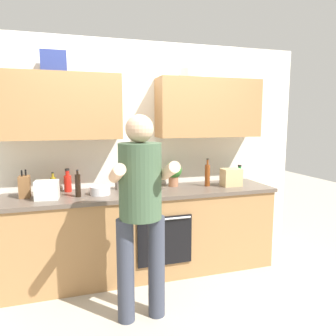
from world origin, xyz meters
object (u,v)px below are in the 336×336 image
Objects in this scene: bottle_hotsauce at (68,182)px; bottle_oil at (53,185)px; bottle_soy at (78,185)px; person_standing at (141,202)px; bottle_soda at (239,176)px; mixing_bowl at (100,190)px; grocery_bag_produce at (47,190)px; potted_herb at (173,172)px; knife_block at (25,187)px; bottle_juice at (150,184)px; bottle_vinegar at (207,175)px; grocery_bag_bread at (231,177)px; grocery_bag_rice at (141,183)px; cup_stoneware at (119,184)px.

bottle_oil is (-0.14, -0.03, -0.01)m from bottle_hotsauce.
bottle_hotsauce reaches higher than bottle_oil.
bottle_oil is (-0.23, 0.24, -0.03)m from bottle_soy.
bottle_soda is at bearing 32.72° from person_standing.
bottle_soy is at bearing -45.32° from bottle_oil.
mixing_bowl is (-0.24, 0.79, -0.06)m from person_standing.
grocery_bag_produce is at bearing -177.81° from bottle_soy.
bottle_soy reaches higher than grocery_bag_produce.
bottle_soda is at bearing -4.56° from potted_herb.
bottle_soy is (0.09, -0.27, 0.02)m from bottle_hotsauce.
potted_herb is (1.54, 0.07, 0.06)m from knife_block.
bottle_soy is 1.02× the size of bottle_juice.
bottle_vinegar is at bearing 2.93° from mixing_bowl.
bottle_juice is 0.99m from bottle_oil.
bottle_juice is 1.24× the size of grocery_bag_bread.
person_standing reaches higher than grocery_bag_rice.
knife_block is (-0.26, -0.10, 0.02)m from bottle_oil.
bottle_vinegar is 1.48× the size of grocery_bag_produce.
bottle_soda is at bearing 0.30° from grocery_bag_rice.
grocery_bag_rice is (0.66, 0.14, -0.04)m from bottle_soy.
bottle_hotsauce is 1.15× the size of grocery_bag_produce.
cup_stoneware is 0.47× the size of grocery_bag_rice.
cup_stoneware is (0.67, -0.01, -0.04)m from bottle_oil.
person_standing reaches higher than bottle_vinegar.
mixing_bowl is at bearing -139.59° from cup_stoneware.
potted_herb is 1.35m from grocery_bag_produce.
grocery_bag_rice is 1.07× the size of grocery_bag_produce.
person_standing is 5.38× the size of bottle_vinegar.
bottle_hotsauce reaches higher than grocery_bag_rice.
person_standing is at bearing -45.38° from grocery_bag_produce.
bottle_oil reaches higher than grocery_bag_rice.
potted_herb is (1.28, -0.03, 0.07)m from bottle_oil.
person_standing is 1.05m from grocery_bag_produce.
bottle_oil is at bearing 175.31° from bottle_vinegar.
person_standing is 0.88m from bottle_soy.
grocery_bag_produce is at bearing -178.92° from grocery_bag_bread.
grocery_bag_rice is (-0.03, 0.27, -0.04)m from bottle_juice.
mixing_bowl is at bearing -7.80° from knife_block.
bottle_hotsauce reaches higher than mixing_bowl.
grocery_bag_produce is at bearing -124.17° from bottle_hotsauce.
bottle_hotsauce is 0.39m from mixing_bowl.
knife_block is (-0.40, -0.13, 0.01)m from bottle_hotsauce.
bottle_oil is 0.97× the size of grocery_bag_rice.
bottle_soy reaches higher than bottle_juice.
knife_block is 1.27× the size of grocery_bag_produce.
bottle_soy reaches higher than bottle_soda.
grocery_bag_produce is at bearing -176.22° from bottle_vinegar.
knife_block is 0.97× the size of potted_herb.
potted_herb is at bearing 10.19° from grocery_bag_rice.
bottle_vinegar is at bearing -1.06° from knife_block.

